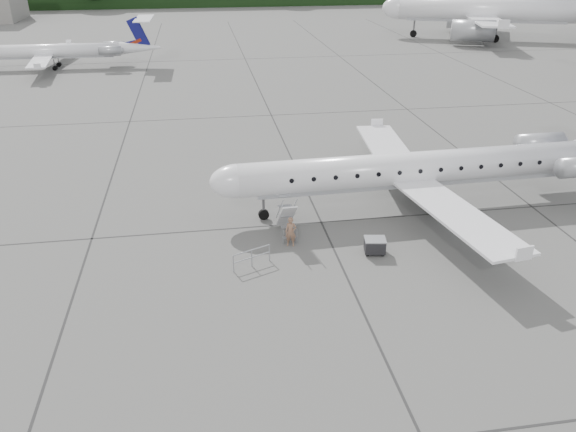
{
  "coord_description": "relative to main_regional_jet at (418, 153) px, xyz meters",
  "views": [
    {
      "loc": [
        -12.87,
        -25.9,
        15.85
      ],
      "look_at": [
        -8.59,
        1.16,
        2.3
      ],
      "focal_mm": 35.0,
      "sensor_mm": 36.0,
      "label": 1
    }
  ],
  "objects": [
    {
      "name": "main_regional_jet",
      "position": [
        0.0,
        0.0,
        0.0
      ],
      "size": [
        30.05,
        22.09,
        7.54
      ],
      "primitive_type": null,
      "rotation": [
        0.0,
        0.0,
        0.03
      ],
      "color": "silver",
      "rests_on": "ground"
    },
    {
      "name": "airstair",
      "position": [
        -8.78,
        -2.57,
        -2.59
      ],
      "size": [
        0.93,
        2.41,
        2.36
      ],
      "primitive_type": null,
      "rotation": [
        0.0,
        0.0,
        0.03
      ],
      "color": "silver",
      "rests_on": "ground"
    },
    {
      "name": "ground",
      "position": [
        -0.44,
        -5.85,
        -3.77
      ],
      "size": [
        320.0,
        320.0,
        0.0
      ],
      "primitive_type": "plane",
      "color": "#565654",
      "rests_on": "ground"
    },
    {
      "name": "passenger",
      "position": [
        -8.74,
        -3.91,
        -2.88
      ],
      "size": [
        0.73,
        0.57,
        1.77
      ],
      "primitive_type": "imported",
      "rotation": [
        0.0,
        0.0,
        -0.25
      ],
      "color": "brown",
      "rests_on": "ground"
    },
    {
      "name": "baggage_cart",
      "position": [
        -4.25,
        -5.52,
        -3.28
      ],
      "size": [
        1.26,
        1.08,
        0.97
      ],
      "primitive_type": null,
      "rotation": [
        0.0,
        0.0,
        -0.16
      ],
      "color": "black",
      "rests_on": "ground"
    },
    {
      "name": "bg_regional_left",
      "position": [
        -33.21,
        49.79,
        -0.54
      ],
      "size": [
        24.99,
        18.25,
        6.45
      ],
      "primitive_type": null,
      "rotation": [
        0.0,
        0.0,
        -0.02
      ],
      "color": "silver",
      "rests_on": "ground"
    },
    {
      "name": "safety_railing",
      "position": [
        -11.18,
        -5.84,
        -3.27
      ],
      "size": [
        2.05,
        0.94,
        1.0
      ],
      "primitive_type": null,
      "rotation": [
        0.0,
        0.0,
        0.41
      ],
      "color": "#94969C",
      "rests_on": "ground"
    }
  ]
}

